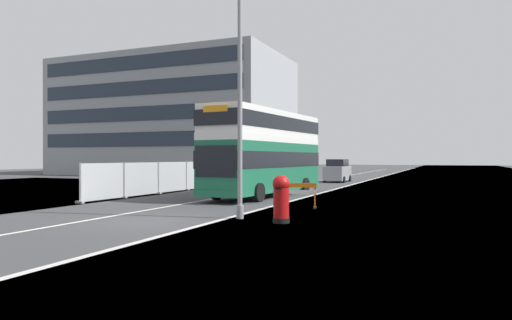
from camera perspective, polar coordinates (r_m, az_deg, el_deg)
ground at (r=17.38m, az=-12.02°, el=-7.55°), size 140.00×280.00×0.10m
double_decker_bus at (r=28.08m, az=1.22°, el=1.07°), size 3.46×11.66×5.08m
lamppost_foreground at (r=17.85m, az=-1.98°, el=7.55°), size 0.29×0.70×9.64m
red_pillar_postbox at (r=16.62m, az=3.10°, el=-4.50°), size 0.63×0.63×1.70m
roadworks_barrier at (r=21.44m, az=5.43°, el=-4.00°), size 1.54×0.79×1.16m
construction_site_fence at (r=33.34m, az=-8.55°, el=-1.99°), size 0.44×20.60×2.08m
car_oncoming_near at (r=45.10m, az=9.94°, el=-1.36°), size 1.99×4.32×2.17m
car_receding_mid at (r=52.44m, az=5.81°, el=-1.06°), size 1.99×3.94×2.32m
bare_tree_far_verge_near at (r=58.06m, az=-2.12°, el=0.72°), size 3.07×3.30×5.37m
bare_tree_far_verge_mid at (r=61.92m, az=-0.41°, el=0.48°), size 2.77×2.60×4.99m
backdrop_office_block at (r=66.33m, az=-10.07°, el=5.11°), size 30.95×16.83×15.79m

